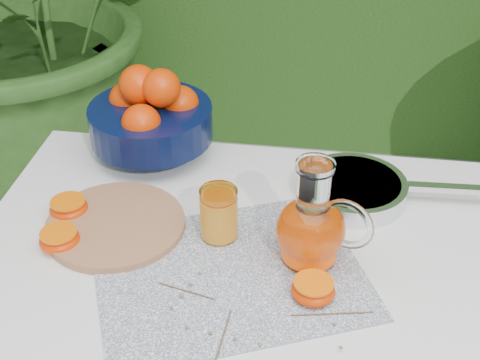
# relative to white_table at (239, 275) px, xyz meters

# --- Properties ---
(white_table) EXTENTS (1.00, 0.70, 0.75)m
(white_table) POSITION_rel_white_table_xyz_m (0.00, 0.00, 0.00)
(white_table) COLOR white
(white_table) RESTS_ON ground
(placemat) EXTENTS (0.57, 0.51, 0.00)m
(placemat) POSITION_rel_white_table_xyz_m (-0.00, -0.09, 0.08)
(placemat) COLOR #0C1743
(placemat) RESTS_ON white_table
(cutting_board) EXTENTS (0.34, 0.34, 0.02)m
(cutting_board) POSITION_rel_white_table_xyz_m (-0.24, 0.01, 0.09)
(cutting_board) COLOR #9C6846
(cutting_board) RESTS_ON white_table
(fruit_bowl) EXTENTS (0.28, 0.28, 0.21)m
(fruit_bowl) POSITION_rel_white_table_xyz_m (-0.24, 0.29, 0.18)
(fruit_bowl) COLOR black
(fruit_bowl) RESTS_ON white_table
(juice_pitcher) EXTENTS (0.19, 0.16, 0.21)m
(juice_pitcher) POSITION_rel_white_table_xyz_m (0.13, -0.03, 0.16)
(juice_pitcher) COLOR white
(juice_pitcher) RESTS_ON white_table
(juice_tumbler) EXTENTS (0.09, 0.09, 0.10)m
(juice_tumbler) POSITION_rel_white_table_xyz_m (-0.04, 0.01, 0.13)
(juice_tumbler) COLOR white
(juice_tumbler) RESTS_ON white_table
(saute_pan) EXTENTS (0.39, 0.23, 0.04)m
(saute_pan) POSITION_rel_white_table_xyz_m (0.21, 0.18, 0.10)
(saute_pan) COLOR silver
(saute_pan) RESTS_ON white_table
(orange_halves) EXTENTS (0.57, 0.24, 0.04)m
(orange_halves) POSITION_rel_white_table_xyz_m (-0.17, -0.05, 0.10)
(orange_halves) COLOR red
(orange_halves) RESTS_ON white_table
(thyme_sprigs) EXTENTS (0.36, 0.21, 0.01)m
(thyme_sprigs) POSITION_rel_white_table_xyz_m (0.05, -0.18, 0.09)
(thyme_sprigs) COLOR brown
(thyme_sprigs) RESTS_ON white_table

